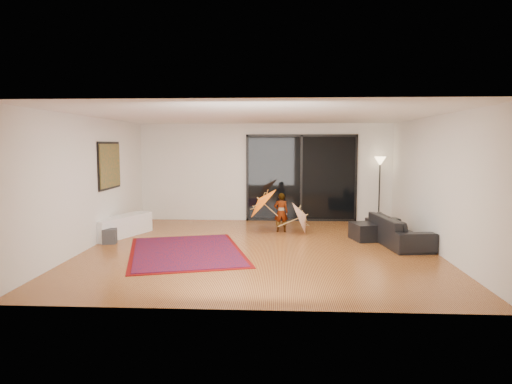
# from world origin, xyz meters

# --- Properties ---
(floor) EXTENTS (7.00, 7.00, 0.00)m
(floor) POSITION_xyz_m (0.00, 0.00, 0.00)
(floor) COLOR #AE6C2F
(floor) RESTS_ON ground
(ceiling) EXTENTS (7.00, 7.00, 0.00)m
(ceiling) POSITION_xyz_m (0.00, 0.00, 2.70)
(ceiling) COLOR white
(ceiling) RESTS_ON wall_back
(wall_back) EXTENTS (7.00, 0.00, 7.00)m
(wall_back) POSITION_xyz_m (0.00, 3.50, 1.35)
(wall_back) COLOR silver
(wall_back) RESTS_ON floor
(wall_front) EXTENTS (7.00, 0.00, 7.00)m
(wall_front) POSITION_xyz_m (0.00, -3.50, 1.35)
(wall_front) COLOR silver
(wall_front) RESTS_ON floor
(wall_left) EXTENTS (0.00, 7.00, 7.00)m
(wall_left) POSITION_xyz_m (-3.50, 0.00, 1.35)
(wall_left) COLOR silver
(wall_left) RESTS_ON floor
(wall_right) EXTENTS (0.00, 7.00, 7.00)m
(wall_right) POSITION_xyz_m (3.50, 0.00, 1.35)
(wall_right) COLOR silver
(wall_right) RESTS_ON floor
(sliding_door) EXTENTS (3.06, 0.07, 2.40)m
(sliding_door) POSITION_xyz_m (1.00, 3.47, 1.20)
(sliding_door) COLOR black
(sliding_door) RESTS_ON wall_back
(painting) EXTENTS (0.04, 1.28, 1.08)m
(painting) POSITION_xyz_m (-3.46, 1.00, 1.65)
(painting) COLOR black
(painting) RESTS_ON wall_left
(media_console) EXTENTS (1.02, 1.76, 0.48)m
(media_console) POSITION_xyz_m (-3.25, 1.06, 0.24)
(media_console) COLOR white
(media_console) RESTS_ON floor
(speaker) EXTENTS (0.33, 0.33, 0.32)m
(speaker) POSITION_xyz_m (-3.25, 0.30, 0.16)
(speaker) COLOR #424244
(speaker) RESTS_ON floor
(persian_rug) EXTENTS (2.91, 3.51, 0.02)m
(persian_rug) POSITION_xyz_m (-1.45, -0.37, 0.01)
(persian_rug) COLOR #5F0808
(persian_rug) RESTS_ON floor
(sofa) EXTENTS (1.08, 2.13, 0.60)m
(sofa) POSITION_xyz_m (2.95, 0.59, 0.30)
(sofa) COLOR black
(sofa) RESTS_ON floor
(ottoman) EXTENTS (0.80, 0.80, 0.38)m
(ottoman) POSITION_xyz_m (2.38, 0.98, 0.19)
(ottoman) COLOR black
(ottoman) RESTS_ON floor
(floor_lamp) EXTENTS (0.31, 0.31, 1.80)m
(floor_lamp) POSITION_xyz_m (3.10, 3.25, 1.42)
(floor_lamp) COLOR black
(floor_lamp) RESTS_ON floor
(child) EXTENTS (0.37, 0.26, 0.96)m
(child) POSITION_xyz_m (0.44, 1.81, 0.48)
(child) COLOR #999999
(child) RESTS_ON floor
(parasol_orange) EXTENTS (0.73, 0.91, 0.91)m
(parasol_orange) POSITION_xyz_m (-0.11, 1.76, 0.73)
(parasol_orange) COLOR orange
(parasol_orange) RESTS_ON child
(parasol_white) EXTENTS (0.51, 0.80, 0.90)m
(parasol_white) POSITION_xyz_m (1.04, 1.66, 0.50)
(parasol_white) COLOR white
(parasol_white) RESTS_ON floor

